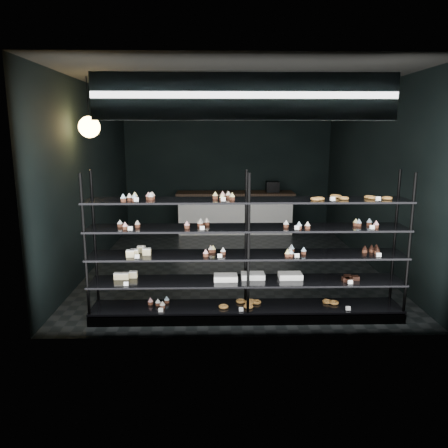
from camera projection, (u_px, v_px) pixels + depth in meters
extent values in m
cube|color=black|center=(233.00, 262.00, 8.10)|extent=(5.00, 6.00, 0.01)
cube|color=black|center=(233.00, 83.00, 7.44)|extent=(5.00, 6.00, 0.01)
cube|color=black|center=(228.00, 164.00, 10.71)|extent=(5.00, 0.01, 3.20)
cube|color=black|center=(245.00, 203.00, 4.84)|extent=(5.00, 0.01, 3.20)
cube|color=black|center=(92.00, 177.00, 7.72)|extent=(0.01, 6.00, 3.20)
cube|color=black|center=(372.00, 176.00, 7.83)|extent=(0.01, 6.00, 3.20)
cube|color=black|center=(246.00, 313.00, 5.69)|extent=(4.00, 0.50, 0.12)
cylinder|color=black|center=(85.00, 250.00, 5.24)|extent=(0.04, 0.04, 1.85)
cylinder|color=black|center=(95.00, 241.00, 5.67)|extent=(0.04, 0.04, 1.85)
cylinder|color=black|center=(249.00, 249.00, 5.29)|extent=(0.04, 0.04, 1.85)
cylinder|color=black|center=(246.00, 240.00, 5.72)|extent=(0.04, 0.04, 1.85)
cylinder|color=black|center=(409.00, 248.00, 5.33)|extent=(0.04, 0.04, 1.85)
cylinder|color=black|center=(395.00, 240.00, 5.76)|extent=(0.04, 0.04, 1.85)
cube|color=black|center=(246.00, 307.00, 5.68)|extent=(4.00, 0.50, 0.03)
cube|color=black|center=(247.00, 281.00, 5.60)|extent=(4.00, 0.50, 0.02)
cube|color=black|center=(247.00, 255.00, 5.53)|extent=(4.00, 0.50, 0.02)
cube|color=black|center=(247.00, 228.00, 5.46)|extent=(4.00, 0.50, 0.02)
cube|color=black|center=(248.00, 200.00, 5.39)|extent=(4.00, 0.50, 0.02)
cube|color=white|center=(138.00, 200.00, 5.17)|extent=(0.06, 0.04, 0.06)
cube|color=white|center=(221.00, 200.00, 5.20)|extent=(0.06, 0.04, 0.06)
cube|color=white|center=(332.00, 199.00, 5.23)|extent=(0.06, 0.04, 0.06)
cube|color=white|center=(376.00, 199.00, 5.24)|extent=(0.06, 0.04, 0.06)
cube|color=white|center=(128.00, 229.00, 5.24)|extent=(0.06, 0.04, 0.06)
cube|color=white|center=(199.00, 228.00, 5.26)|extent=(0.05, 0.04, 0.06)
cube|color=white|center=(297.00, 228.00, 5.29)|extent=(0.05, 0.04, 0.06)
cube|color=white|center=(369.00, 228.00, 5.31)|extent=(0.06, 0.04, 0.06)
cube|color=white|center=(133.00, 257.00, 5.32)|extent=(0.06, 0.04, 0.06)
cube|color=white|center=(220.00, 256.00, 5.34)|extent=(0.06, 0.04, 0.06)
cube|color=white|center=(301.00, 256.00, 5.36)|extent=(0.05, 0.04, 0.06)
cube|color=white|center=(376.00, 255.00, 5.38)|extent=(0.06, 0.04, 0.06)
cube|color=white|center=(122.00, 284.00, 5.38)|extent=(0.06, 0.04, 0.06)
cube|color=white|center=(354.00, 282.00, 5.45)|extent=(0.06, 0.04, 0.06)
cube|color=white|center=(160.00, 310.00, 5.47)|extent=(0.06, 0.04, 0.06)
cube|color=white|center=(240.00, 310.00, 5.49)|extent=(0.05, 0.04, 0.06)
cube|color=white|center=(349.00, 309.00, 5.52)|extent=(0.06, 0.04, 0.06)
cube|color=#0D1541|center=(245.00, 96.00, 4.68)|extent=(3.20, 0.04, 0.45)
cube|color=white|center=(245.00, 96.00, 4.66)|extent=(3.30, 0.02, 0.50)
cylinder|color=black|center=(87.00, 96.00, 6.42)|extent=(0.01, 0.01, 0.57)
sphere|color=#FFBC59|center=(89.00, 127.00, 6.51)|extent=(0.32, 0.32, 0.32)
cube|color=silver|center=(235.00, 214.00, 10.46)|extent=(2.67, 0.60, 0.92)
cube|color=black|center=(235.00, 193.00, 10.35)|extent=(2.77, 0.65, 0.06)
cube|color=black|center=(272.00, 187.00, 10.34)|extent=(0.30, 0.30, 0.25)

